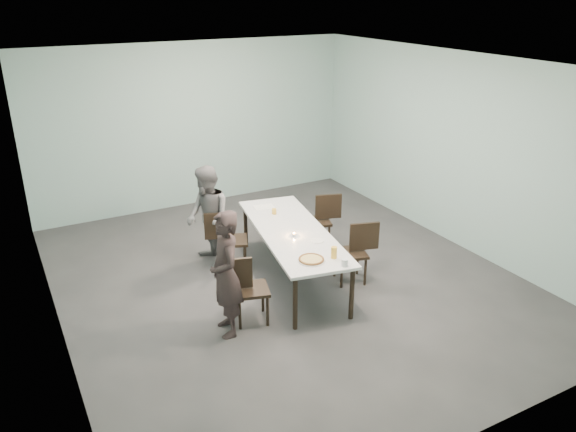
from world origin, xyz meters
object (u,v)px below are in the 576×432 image
chair_near_right (356,248)px  diner_near (226,274)px  pizza (311,260)px  beer_glass (334,253)px  chair_near_left (244,285)px  water_tumbler (345,263)px  chair_far_right (321,217)px  diner_far (208,217)px  amber_tumbler (274,211)px  table (292,234)px  tealight (294,235)px  chair_far_left (227,236)px  side_plate (317,241)px

chair_near_right → diner_near: diner_near is taller
pizza → beer_glass: beer_glass is taller
chair_near_right → pizza: chair_near_right is taller
chair_near_left → water_tumbler: (1.08, -0.55, 0.29)m
chair_far_right → diner_far: diner_far is taller
pizza → beer_glass: (0.29, -0.07, 0.06)m
chair_near_right → amber_tumbler: bearing=-41.0°
table → chair_near_right: bearing=-31.7°
table → tealight: bearing=-111.9°
chair_far_right → tealight: 1.38m
diner_far → tealight: size_ratio=27.14×
diner_far → beer_glass: diner_far is taller
chair_far_left → beer_glass: (0.71, -1.75, 0.32)m
table → tealight: tealight is taller
pizza → tealight: size_ratio=6.07×
chair_far_right → amber_tumbler: size_ratio=10.88×
chair_far_left → pizza: chair_far_left is taller
diner_far → chair_far_right: bearing=84.2°
chair_near_left → chair_near_right: same height
beer_glass → table: bearing=92.3°
chair_near_right → chair_far_right: size_ratio=1.00×
chair_far_left → chair_far_right: size_ratio=1.00×
chair_far_right → water_tumbler: chair_far_right is taller
chair_near_right → side_plate: bearing=16.4°
chair_near_right → side_plate: (-0.64, 0.00, 0.25)m
table → diner_near: (-1.32, -0.79, 0.08)m
diner_far → side_plate: size_ratio=8.44×
chair_near_right → chair_near_left: bearing=23.6°
chair_far_left → pizza: size_ratio=2.56×
chair_near_left → diner_far: diner_far is taller
diner_far → pizza: 2.00m
chair_far_left → diner_near: 1.70m
chair_near_left → chair_far_right: (1.97, 1.41, 0.00)m
chair_near_left → chair_far_right: size_ratio=1.00×
tealight → chair_near_right: bearing=-18.8°
side_plate → amber_tumbler: (-0.06, 1.12, 0.04)m
side_plate → beer_glass: 0.54m
chair_far_right → side_plate: 1.46m
chair_far_right → diner_near: (-2.25, -1.52, 0.28)m
chair_far_left → beer_glass: beer_glass is taller
chair_far_right → beer_glass: size_ratio=5.80×
chair_near_right → chair_far_right: 1.21m
chair_far_left → tealight: chair_far_left is taller
pizza → water_tumbler: water_tumbler is taller
chair_far_left → chair_far_right: 1.60m
table → beer_glass: (0.04, -0.99, 0.13)m
side_plate → water_tumbler: water_tumbler is taller
chair_near_right → side_plate: size_ratio=4.83×
diner_near → water_tumbler: 1.43m
pizza → amber_tumbler: 1.61m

